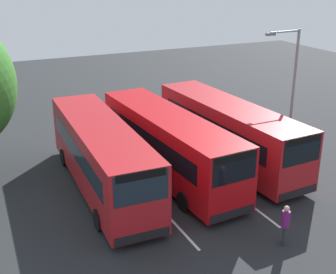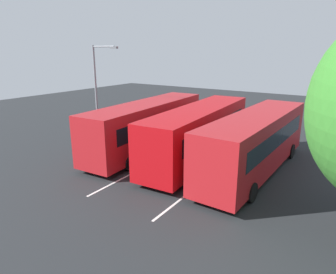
% 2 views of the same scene
% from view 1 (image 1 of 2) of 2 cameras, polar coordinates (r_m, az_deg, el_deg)
% --- Properties ---
extents(ground_plane, '(68.99, 68.99, 0.00)m').
position_cam_1_polar(ground_plane, '(24.25, -0.13, -4.39)').
color(ground_plane, '#232628').
extents(bus_far_left, '(11.22, 2.81, 3.32)m').
position_cam_1_polar(bus_far_left, '(21.97, -8.38, -2.21)').
color(bus_far_left, '#AD191E').
rests_on(bus_far_left, ground).
extents(bus_center_left, '(11.30, 3.17, 3.32)m').
position_cam_1_polar(bus_center_left, '(23.11, 0.11, -0.80)').
color(bus_center_left, '#B70C11').
rests_on(bus_center_left, ground).
extents(bus_center_right, '(11.29, 3.09, 3.32)m').
position_cam_1_polar(bus_center_right, '(25.11, 7.61, 0.80)').
color(bus_center_right, '#AD191E').
rests_on(bus_center_right, ground).
extents(pedestrian, '(0.45, 0.45, 1.72)m').
position_cam_1_polar(pedestrian, '(18.39, 14.54, -10.31)').
color(pedestrian, '#232833').
rests_on(pedestrian, ground).
extents(street_lamp, '(0.23, 2.33, 7.04)m').
position_cam_1_polar(street_lamp, '(27.16, 15.20, 6.75)').
color(street_lamp, gray).
rests_on(street_lamp, ground).
extents(lane_stripe_outer_left, '(14.06, 0.25, 0.01)m').
position_cam_1_polar(lane_stripe_outer_left, '(23.58, -4.40, -5.21)').
color(lane_stripe_outer_left, silver).
rests_on(lane_stripe_outer_left, ground).
extents(lane_stripe_inner_left, '(14.06, 0.25, 0.01)m').
position_cam_1_polar(lane_stripe_inner_left, '(25.05, 3.88, -3.58)').
color(lane_stripe_inner_left, silver).
rests_on(lane_stripe_inner_left, ground).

